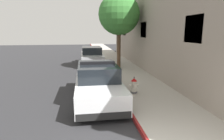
{
  "coord_description": "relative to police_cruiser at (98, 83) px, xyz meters",
  "views": [
    {
      "loc": [
        -1.66,
        -3.12,
        2.97
      ],
      "look_at": [
        -0.23,
        6.4,
        1.0
      ],
      "focal_mm": 30.89,
      "sensor_mm": 36.0,
      "label": 1
    }
  ],
  "objects": [
    {
      "name": "storefront_building",
      "position": [
        6.75,
        5.67,
        2.21
      ],
      "size": [
        6.2,
        23.34,
        5.88
      ],
      "color": "gray",
      "rests_on": "ground"
    },
    {
      "name": "sidewalk_pavement",
      "position": [
        2.42,
        5.06,
        -0.67
      ],
      "size": [
        2.7,
        60.0,
        0.14
      ],
      "primitive_type": "cube",
      "color": "#ADA89E",
      "rests_on": "ground"
    },
    {
      "name": "police_cruiser",
      "position": [
        0.0,
        0.0,
        0.0
      ],
      "size": [
        1.94,
        4.84,
        1.68
      ],
      "color": "white",
      "rests_on": "ground"
    },
    {
      "name": "street_tree",
      "position": [
        2.12,
        6.49,
        3.41
      ],
      "size": [
        3.07,
        3.07,
        5.57
      ],
      "color": "brown",
      "rests_on": "sidewalk_pavement"
    },
    {
      "name": "fire_hydrant",
      "position": [
        1.68,
        0.23,
        -0.25
      ],
      "size": [
        0.44,
        0.4,
        0.76
      ],
      "color": "#4C4C51",
      "rests_on": "sidewalk_pavement"
    },
    {
      "name": "ground_plane",
      "position": [
        -3.58,
        5.06,
        -0.84
      ],
      "size": [
        29.32,
        60.0,
        0.2
      ],
      "primitive_type": "cube",
      "color": "#2B2B2D"
    },
    {
      "name": "parked_car_silver_ahead",
      "position": [
        0.17,
        9.16,
        -0.0
      ],
      "size": [
        1.94,
        4.84,
        1.56
      ],
      "color": "#B2B5BA",
      "rests_on": "ground"
    },
    {
      "name": "curb_painted_edge",
      "position": [
        1.03,
        5.06,
        -0.67
      ],
      "size": [
        0.08,
        60.0,
        0.14
      ],
      "primitive_type": "cube",
      "color": "maroon",
      "rests_on": "ground"
    }
  ]
}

